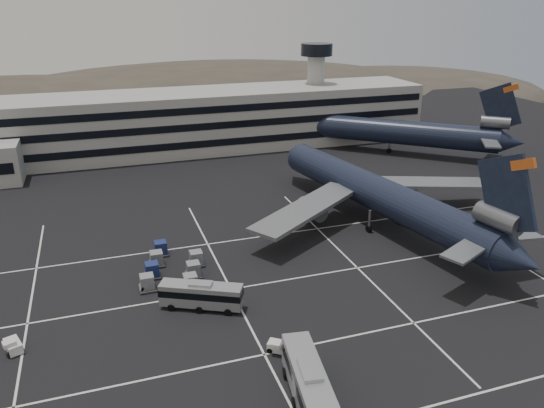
# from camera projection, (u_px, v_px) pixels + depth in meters

# --- Properties ---
(ground) EXTENTS (260.00, 260.00, 0.00)m
(ground) POSITION_uv_depth(u_px,v_px,m) (286.00, 297.00, 65.93)
(ground) COLOR black
(ground) RESTS_ON ground
(lane_markings) EXTENTS (90.00, 55.62, 0.01)m
(lane_markings) POSITION_uv_depth(u_px,v_px,m) (291.00, 293.00, 66.85)
(lane_markings) COLOR silver
(lane_markings) RESTS_ON ground
(terminal) EXTENTS (125.00, 26.00, 24.00)m
(terminal) POSITION_uv_depth(u_px,v_px,m) (172.00, 123.00, 125.32)
(terminal) COLOR gray
(terminal) RESTS_ON ground
(hills) EXTENTS (352.00, 180.00, 44.00)m
(hills) POSITION_uv_depth(u_px,v_px,m) (189.00, 115.00, 225.71)
(hills) COLOR #38332B
(hills) RESTS_ON ground
(trijet_main) EXTENTS (46.69, 57.47, 18.08)m
(trijet_main) POSITION_uv_depth(u_px,v_px,m) (381.00, 195.00, 84.95)
(trijet_main) COLOR black
(trijet_main) RESTS_ON ground
(trijet_far) EXTENTS (47.02, 42.27, 18.08)m
(trijet_far) POSITION_uv_depth(u_px,v_px,m) (395.00, 131.00, 124.71)
(trijet_far) COLOR black
(trijet_far) RESTS_ON ground
(bus_near) EXTENTS (4.47, 12.23, 4.22)m
(bus_near) POSITION_uv_depth(u_px,v_px,m) (309.00, 385.00, 47.58)
(bus_near) COLOR #929499
(bus_near) RESTS_ON ground
(bus_far) EXTENTS (9.87, 6.52, 3.50)m
(bus_far) POSITION_uv_depth(u_px,v_px,m) (201.00, 294.00, 62.90)
(bus_far) COLOR #929499
(bus_far) RESTS_ON ground
(tug_a) EXTENTS (2.28, 2.84, 1.60)m
(tug_a) POSITION_uv_depth(u_px,v_px,m) (13.00, 346.00, 55.60)
(tug_a) COLOR silver
(tug_a) RESTS_ON ground
(tug_b) EXTENTS (2.73, 2.54, 1.52)m
(tug_b) POSITION_uv_depth(u_px,v_px,m) (280.00, 346.00, 55.56)
(tug_b) COLOR silver
(tug_b) RESTS_ON ground
(uld_cluster) EXTENTS (9.91, 13.98, 2.03)m
(uld_cluster) POSITION_uv_depth(u_px,v_px,m) (171.00, 267.00, 71.29)
(uld_cluster) COLOR #2D2D30
(uld_cluster) RESTS_ON ground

